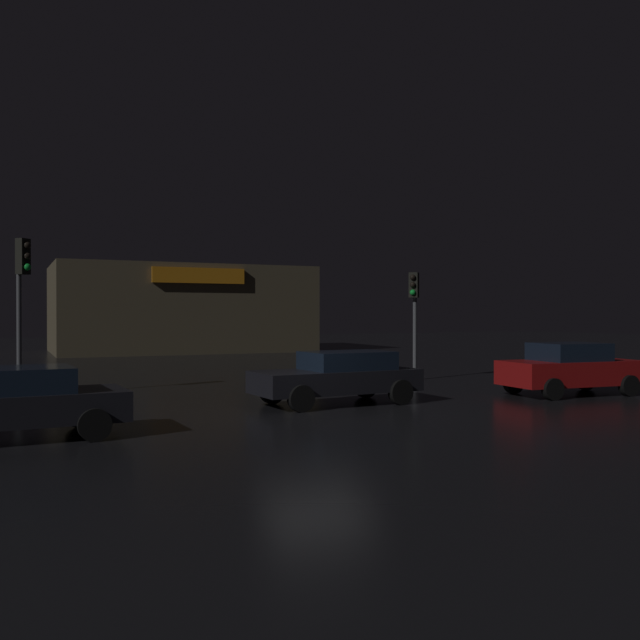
% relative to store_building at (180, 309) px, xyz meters
% --- Properties ---
extents(ground_plane, '(120.00, 120.00, 0.00)m').
position_rel_store_building_xyz_m(ground_plane, '(-3.62, -29.42, -2.66)').
color(ground_plane, black).
extents(store_building, '(15.37, 9.56, 5.32)m').
position_rel_store_building_xyz_m(store_building, '(0.00, 0.00, 0.00)').
color(store_building, brown).
rests_on(store_building, ground).
extents(traffic_signal_main, '(0.42, 0.43, 4.47)m').
position_rel_store_building_xyz_m(traffic_signal_main, '(-9.71, -22.69, 0.56)').
color(traffic_signal_main, '#595B60').
rests_on(traffic_signal_main, ground).
extents(traffic_signal_opposite, '(0.42, 0.42, 3.82)m').
position_rel_store_building_xyz_m(traffic_signal_opposite, '(3.05, -22.97, 0.06)').
color(traffic_signal_opposite, '#595B60').
rests_on(traffic_signal_opposite, ground).
extents(car_near, '(4.44, 2.15, 1.37)m').
position_rel_store_building_xyz_m(car_near, '(-2.23, -27.69, -1.94)').
color(car_near, black).
rests_on(car_near, ground).
extents(car_far, '(4.25, 2.11, 1.35)m').
position_rel_store_building_xyz_m(car_far, '(-10.03, -29.80, -1.96)').
color(car_far, black).
rests_on(car_far, ground).
extents(car_crossing, '(4.14, 2.18, 1.51)m').
position_rel_store_building_xyz_m(car_crossing, '(4.79, -28.61, -1.89)').
color(car_crossing, '#A51414').
rests_on(car_crossing, ground).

